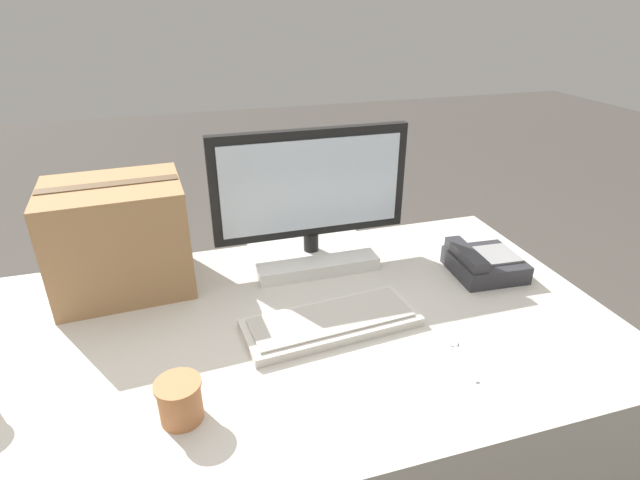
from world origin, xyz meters
TOP-DOWN VIEW (x-y plane):
  - office_desk at (0.00, 0.00)m, footprint 1.80×0.90m
  - monitor at (0.25, 0.30)m, footprint 0.56×0.23m
  - keyboard at (0.20, -0.03)m, footprint 0.43×0.20m
  - desk_phone at (0.70, 0.09)m, footprint 0.19×0.19m
  - paper_cup_right at (-0.15, -0.23)m, footprint 0.09×0.09m
  - spoon at (0.45, -0.20)m, footprint 0.04×0.15m
  - cardboard_box at (-0.27, 0.30)m, footprint 0.36×0.29m

SIDE VIEW (x-z plane):
  - office_desk at x=0.00m, z-range 0.00..0.72m
  - spoon at x=0.45m, z-range 0.72..0.72m
  - keyboard at x=0.20m, z-range 0.72..0.74m
  - desk_phone at x=0.70m, z-range 0.71..0.79m
  - paper_cup_right at x=-0.15m, z-range 0.72..0.80m
  - cardboard_box at x=-0.27m, z-range 0.72..1.01m
  - monitor at x=0.25m, z-range 0.68..1.08m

